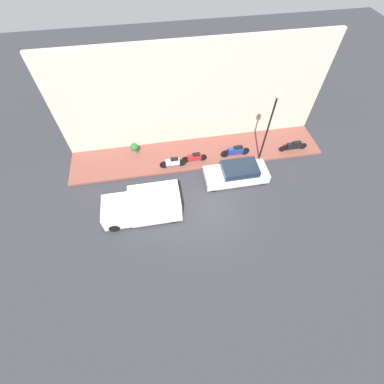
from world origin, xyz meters
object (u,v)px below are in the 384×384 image
at_px(motorcycle_black, 294,146).
at_px(motorcycle_red, 195,157).
at_px(scooter_silver, 173,162).
at_px(parked_car, 237,173).
at_px(streetlamp, 272,116).
at_px(delivery_van, 143,206).
at_px(motorcycle_blue, 236,151).
at_px(potted_plant, 134,148).

xyz_separation_m(motorcycle_black, motorcycle_red, (0.10, 7.55, -0.01)).
distance_m(motorcycle_black, scooter_silver, 9.16).
relative_size(parked_car, streetlamp, 0.80).
bearing_deg(delivery_van, scooter_silver, -32.23).
bearing_deg(motorcycle_black, delivery_van, 108.02).
xyz_separation_m(parked_car, motorcycle_blue, (2.09, -0.50, 0.01)).
distance_m(parked_car, motorcycle_red, 3.28).
bearing_deg(motorcycle_black, motorcycle_blue, 87.92).
distance_m(scooter_silver, potted_plant, 3.20).
relative_size(motorcycle_black, scooter_silver, 1.14).
height_order(motorcycle_red, potted_plant, potted_plant).
bearing_deg(motorcycle_blue, parked_car, 166.61).
height_order(motorcycle_blue, scooter_silver, motorcycle_blue).
xyz_separation_m(delivery_van, scooter_silver, (3.54, -2.23, -0.30)).
distance_m(motorcycle_blue, potted_plant, 7.45).
relative_size(scooter_silver, motorcycle_red, 1.01).
xyz_separation_m(delivery_van, potted_plant, (5.38, 0.38, -0.23)).
bearing_deg(potted_plant, parked_car, -117.91).
bearing_deg(parked_car, scooter_silver, 67.16).
bearing_deg(motorcycle_red, motorcycle_black, -90.72).
bearing_deg(scooter_silver, streetlamp, -92.28).
xyz_separation_m(parked_car, scooter_silver, (1.76, 4.19, -0.03)).
relative_size(parked_car, motorcycle_blue, 2.01).
distance_m(delivery_van, motorcycle_red, 5.41).
height_order(scooter_silver, streetlamp, streetlamp).
relative_size(motorcycle_black, motorcycle_red, 1.15).
height_order(motorcycle_blue, streetlamp, streetlamp).
bearing_deg(streetlamp, motorcycle_blue, 71.05).
distance_m(motorcycle_blue, motorcycle_red, 3.08).
xyz_separation_m(motorcycle_red, streetlamp, (-0.51, -4.77, 3.34)).
distance_m(parked_car, delivery_van, 6.67).
height_order(motorcycle_black, potted_plant, potted_plant).
bearing_deg(parked_car, potted_plant, 62.09).
bearing_deg(parked_car, motorcycle_red, 51.88).
bearing_deg(parked_car, motorcycle_black, -68.82).
relative_size(delivery_van, streetlamp, 0.87).
relative_size(motorcycle_black, streetlamp, 0.39).
distance_m(motorcycle_black, motorcycle_red, 7.55).
distance_m(delivery_van, streetlamp, 9.69).
xyz_separation_m(motorcycle_blue, motorcycle_black, (-0.16, -4.48, -0.06)).
relative_size(parked_car, motorcycle_red, 2.34).
bearing_deg(delivery_van, parked_car, -74.51).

